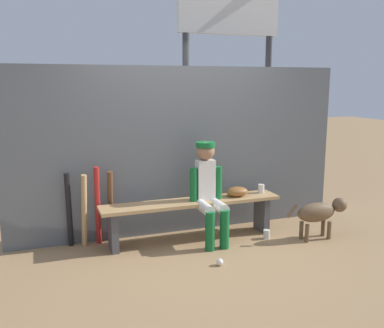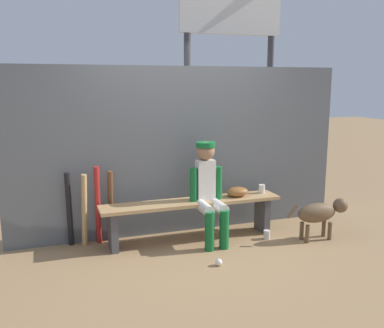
% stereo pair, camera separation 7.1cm
% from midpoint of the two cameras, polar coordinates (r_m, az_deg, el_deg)
% --- Properties ---
extents(ground_plane, '(30.00, 30.00, 0.00)m').
position_cam_midpoint_polar(ground_plane, '(5.32, -0.39, -10.06)').
color(ground_plane, '#9E7A51').
extents(chainlink_fence, '(4.32, 0.03, 2.09)m').
position_cam_midpoint_polar(chainlink_fence, '(5.38, -1.69, 1.74)').
color(chainlink_fence, '#595E63').
rests_on(chainlink_fence, ground_plane).
extents(dugout_bench, '(2.22, 0.36, 0.50)m').
position_cam_midpoint_polar(dugout_bench, '(5.20, -0.39, -6.17)').
color(dugout_bench, tan).
rests_on(dugout_bench, ground_plane).
extents(player_seated, '(0.41, 0.55, 1.20)m').
position_cam_midpoint_polar(player_seated, '(5.07, 1.87, -3.25)').
color(player_seated, silver).
rests_on(player_seated, ground_plane).
extents(baseball_glove, '(0.28, 0.20, 0.12)m').
position_cam_midpoint_polar(baseball_glove, '(5.37, 5.65, -3.68)').
color(baseball_glove, brown).
rests_on(baseball_glove, dugout_bench).
extents(bat_wood_dark, '(0.07, 0.18, 0.88)m').
position_cam_midpoint_polar(bat_wood_dark, '(5.21, -11.20, -5.59)').
color(bat_wood_dark, brown).
rests_on(bat_wood_dark, ground_plane).
extents(bat_aluminum_red, '(0.08, 0.16, 0.95)m').
position_cam_midpoint_polar(bat_aluminum_red, '(5.16, -12.84, -5.45)').
color(bat_aluminum_red, '#B22323').
rests_on(bat_aluminum_red, ground_plane).
extents(bat_wood_tan, '(0.10, 0.17, 0.88)m').
position_cam_midpoint_polar(bat_wood_tan, '(5.12, -14.56, -6.09)').
color(bat_wood_tan, tan).
rests_on(bat_wood_tan, ground_plane).
extents(bat_aluminum_black, '(0.09, 0.16, 0.89)m').
position_cam_midpoint_polar(bat_aluminum_black, '(5.17, -16.46, -5.91)').
color(bat_aluminum_black, black).
rests_on(bat_aluminum_black, ground_plane).
extents(baseball, '(0.07, 0.07, 0.07)m').
position_cam_midpoint_polar(baseball, '(4.62, 3.27, -12.94)').
color(baseball, white).
rests_on(baseball, ground_plane).
extents(cup_on_ground, '(0.08, 0.08, 0.11)m').
position_cam_midpoint_polar(cup_on_ground, '(5.41, 9.53, -9.22)').
color(cup_on_ground, silver).
rests_on(cup_on_ground, ground_plane).
extents(cup_on_bench, '(0.08, 0.08, 0.11)m').
position_cam_midpoint_polar(cup_on_bench, '(5.58, 8.85, -3.26)').
color(cup_on_bench, silver).
rests_on(cup_on_bench, dugout_bench).
extents(scoreboard, '(1.88, 0.27, 3.79)m').
position_cam_midpoint_polar(scoreboard, '(6.74, 5.10, 16.86)').
color(scoreboard, '#3F3F42').
rests_on(scoreboard, ground_plane).
extents(dog, '(0.84, 0.20, 0.49)m').
position_cam_midpoint_polar(dog, '(5.48, 16.35, -6.18)').
color(dog, brown).
rests_on(dog, ground_plane).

